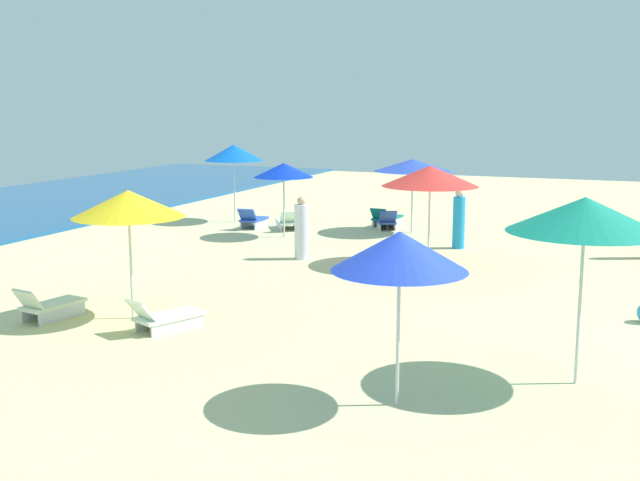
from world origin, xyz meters
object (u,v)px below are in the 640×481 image
umbrella_4 (128,204)px  umbrella_1 (234,153)px  umbrella_0 (413,165)px  lounge_chair_7_0 (288,221)px  lounge_chair_1_0 (253,220)px  lounge_chair_4_1 (49,306)px  beachgoer_0 (302,230)px  umbrella_3 (585,215)px  lounge_chair_4_0 (165,317)px  lounge_chair_0_1 (386,218)px  umbrella_7 (284,170)px  beachgoer_1 (459,220)px  umbrella_5 (430,176)px  lounge_chair_0_0 (386,221)px  umbrella_2 (400,251)px

umbrella_4 → umbrella_1: bearing=19.0°
umbrella_0 → lounge_chair_7_0: (-0.94, 3.89, -1.88)m
lounge_chair_1_0 → umbrella_0: bearing=-170.4°
lounge_chair_4_1 → beachgoer_0: (7.28, -2.14, 0.49)m
umbrella_1 → umbrella_3: umbrella_3 is taller
umbrella_0 → lounge_chair_4_0: 12.49m
lounge_chair_0_1 → lounge_chair_4_1: (-13.53, 2.54, 0.02)m
umbrella_7 → umbrella_0: bearing=-56.0°
lounge_chair_4_1 → beachgoer_0: 7.61m
beachgoer_0 → beachgoer_1: 4.70m
umbrella_7 → umbrella_5: bearing=-115.6°
beachgoer_0 → beachgoer_1: size_ratio=0.98×
umbrella_0 → lounge_chair_4_1: size_ratio=1.73×
umbrella_4 → lounge_chair_4_1: 2.53m
umbrella_3 → lounge_chair_4_1: bearing=90.9°
lounge_chair_0_0 → umbrella_3: (-12.75, -6.95, 2.29)m
umbrella_2 → umbrella_5: (9.42, 1.98, 0.12)m
umbrella_4 → lounge_chair_4_0: umbrella_4 is taller
lounge_chair_7_0 → beachgoer_1: bearing=135.4°
lounge_chair_0_0 → lounge_chair_4_0: bearing=63.3°
umbrella_3 → umbrella_7: bearing=43.0°
umbrella_7 → beachgoer_0: bearing=-147.7°
lounge_chair_1_0 → lounge_chair_7_0: size_ratio=0.82×
lounge_chair_0_0 → umbrella_7: umbrella_7 is taller
lounge_chair_4_1 → lounge_chair_7_0: 11.60m
umbrella_1 → beachgoer_1: 8.69m
umbrella_3 → umbrella_4: 8.27m
lounge_chair_4_0 → lounge_chair_0_1: bearing=-67.2°
umbrella_0 → umbrella_4: bearing=169.2°
umbrella_0 → beachgoer_1: bearing=-137.4°
umbrella_1 → beachgoer_1: umbrella_1 is taller
lounge_chair_4_1 → lounge_chair_7_0: size_ratio=0.90×
lounge_chair_0_0 → umbrella_3: bearing=93.3°
umbrella_7 → beachgoer_1: 5.54m
lounge_chair_4_1 → lounge_chair_0_1: bearing=-90.8°
lounge_chair_0_1 → umbrella_3: size_ratio=0.55×
umbrella_3 → lounge_chair_4_0: bearing=89.1°
umbrella_0 → lounge_chair_4_0: size_ratio=1.60×
lounge_chair_1_0 → umbrella_2: size_ratio=0.53×
lounge_chair_1_0 → umbrella_5: size_ratio=0.50×
umbrella_2 → umbrella_3: umbrella_3 is taller
umbrella_4 → lounge_chair_4_1: size_ratio=1.77×
lounge_chair_1_0 → umbrella_2: umbrella_2 is taller
umbrella_4 → beachgoer_0: umbrella_4 is taller
lounge_chair_1_0 → umbrella_4: (-10.78, -2.85, 1.96)m
umbrella_1 → umbrella_2: (-14.14, -10.06, -0.21)m
umbrella_0 → umbrella_5: 5.11m
lounge_chair_4_0 → lounge_chair_4_1: lounge_chair_4_1 is taller
lounge_chair_4_1 → lounge_chair_7_0: lounge_chair_4_1 is taller
umbrella_4 → umbrella_5: 8.14m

